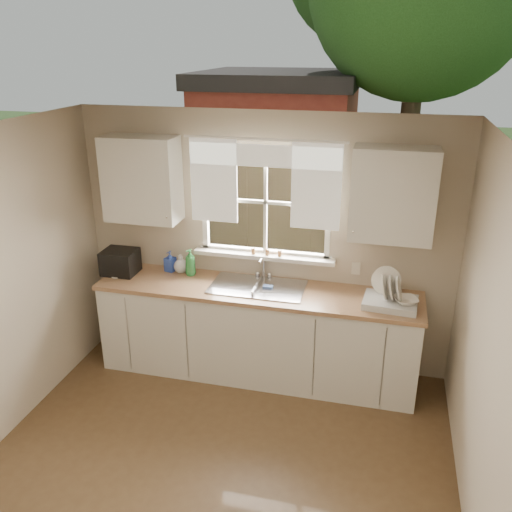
% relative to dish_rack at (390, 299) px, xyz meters
% --- Properties ---
extents(ground, '(4.00, 4.00, 0.00)m').
position_rel_dish_rack_xyz_m(ground, '(-1.21, -1.63, -0.97)').
color(ground, brown).
rests_on(ground, ground).
extents(room_walls, '(3.62, 4.02, 2.50)m').
position_rel_dish_rack_xyz_m(room_walls, '(-1.21, -1.70, 0.26)').
color(room_walls, beige).
rests_on(room_walls, ground).
extents(ceiling, '(3.60, 4.00, 0.02)m').
position_rel_dish_rack_xyz_m(ceiling, '(-1.21, -1.63, 1.53)').
color(ceiling, silver).
rests_on(ceiling, room_walls).
extents(window, '(1.38, 0.16, 1.06)m').
position_rel_dish_rack_xyz_m(window, '(-1.21, 0.37, 0.51)').
color(window, white).
rests_on(window, room_walls).
extents(curtains, '(1.50, 0.03, 0.81)m').
position_rel_dish_rack_xyz_m(curtains, '(-1.21, 0.32, 0.96)').
color(curtains, white).
rests_on(curtains, room_walls).
extents(base_cabinets, '(3.00, 0.62, 0.87)m').
position_rel_dish_rack_xyz_m(base_cabinets, '(-1.21, 0.05, -0.54)').
color(base_cabinets, silver).
rests_on(base_cabinets, ground).
extents(countertop, '(3.04, 0.65, 0.04)m').
position_rel_dish_rack_xyz_m(countertop, '(-1.21, 0.05, -0.08)').
color(countertop, '#A47852').
rests_on(countertop, base_cabinets).
extents(upper_cabinet_left, '(0.70, 0.33, 0.80)m').
position_rel_dish_rack_xyz_m(upper_cabinet_left, '(-2.36, 0.20, 0.88)').
color(upper_cabinet_left, silver).
rests_on(upper_cabinet_left, room_walls).
extents(upper_cabinet_right, '(0.70, 0.33, 0.80)m').
position_rel_dish_rack_xyz_m(upper_cabinet_right, '(-0.06, 0.20, 0.88)').
color(upper_cabinet_right, silver).
rests_on(upper_cabinet_right, room_walls).
extents(wall_outlet, '(0.08, 0.01, 0.12)m').
position_rel_dish_rack_xyz_m(wall_outlet, '(-0.33, 0.36, 0.11)').
color(wall_outlet, beige).
rests_on(wall_outlet, room_walls).
extents(sill_jars, '(0.30, 0.04, 0.06)m').
position_rel_dish_rack_xyz_m(sill_jars, '(-1.18, 0.31, 0.21)').
color(sill_jars, brown).
rests_on(sill_jars, window).
extents(backyard, '(20.00, 10.00, 6.13)m').
position_rel_dish_rack_xyz_m(backyard, '(-0.63, 6.79, 2.49)').
color(backyard, '#335421').
rests_on(backyard, ground).
extents(sink, '(0.88, 0.52, 0.40)m').
position_rel_dish_rack_xyz_m(sink, '(-1.21, 0.08, -0.14)').
color(sink, '#B7B7BC').
rests_on(sink, countertop).
extents(dish_rack, '(0.48, 0.38, 0.31)m').
position_rel_dish_rack_xyz_m(dish_rack, '(0.00, 0.00, 0.00)').
color(dish_rack, silver).
rests_on(dish_rack, countertop).
extents(bowl, '(0.26, 0.26, 0.05)m').
position_rel_dish_rack_xyz_m(bowl, '(0.13, -0.05, 0.02)').
color(bowl, white).
rests_on(bowl, dish_rack).
extents(soap_bottle_a, '(0.14, 0.14, 0.27)m').
position_rel_dish_rack_xyz_m(soap_bottle_a, '(-1.92, 0.21, 0.07)').
color(soap_bottle_a, '#2B843C').
rests_on(soap_bottle_a, countertop).
extents(soap_bottle_b, '(0.11, 0.12, 0.21)m').
position_rel_dish_rack_xyz_m(soap_bottle_b, '(-2.15, 0.25, 0.04)').
color(soap_bottle_b, '#2F4CB1').
rests_on(soap_bottle_b, countertop).
extents(soap_bottle_c, '(0.19, 0.19, 0.18)m').
position_rel_dish_rack_xyz_m(soap_bottle_c, '(-2.04, 0.25, 0.03)').
color(soap_bottle_c, '#ECE7C2').
rests_on(soap_bottle_c, countertop).
extents(saucer, '(0.19, 0.19, 0.01)m').
position_rel_dish_rack_xyz_m(saucer, '(-2.61, 0.04, -0.06)').
color(saucer, silver).
rests_on(saucer, countertop).
extents(cup, '(0.16, 0.16, 0.09)m').
position_rel_dish_rack_xyz_m(cup, '(-2.61, 0.02, -0.02)').
color(cup, white).
rests_on(cup, countertop).
extents(black_appliance, '(0.33, 0.28, 0.24)m').
position_rel_dish_rack_xyz_m(black_appliance, '(-2.61, 0.09, 0.05)').
color(black_appliance, black).
rests_on(black_appliance, countertop).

